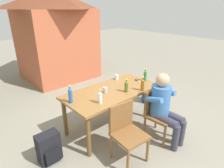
% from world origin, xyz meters
% --- Properties ---
extents(ground_plane, '(24.00, 24.00, 0.00)m').
position_xyz_m(ground_plane, '(0.00, 0.00, 0.00)').
color(ground_plane, gray).
extents(dining_table, '(1.74, 0.86, 0.76)m').
position_xyz_m(dining_table, '(0.00, 0.00, 0.67)').
color(dining_table, olive).
rests_on(dining_table, ground_plane).
extents(chair_near_right, '(0.47, 0.47, 0.87)m').
position_xyz_m(chair_near_right, '(0.39, -0.73, 0.49)').
color(chair_near_right, brown).
rests_on(chair_near_right, ground_plane).
extents(chair_near_left, '(0.48, 0.48, 0.87)m').
position_xyz_m(chair_near_left, '(-0.38, -0.73, 0.49)').
color(chair_near_left, brown).
rests_on(chair_near_left, ground_plane).
extents(person_in_white_shirt, '(0.47, 0.61, 1.18)m').
position_xyz_m(person_in_white_shirt, '(0.39, -0.84, 0.66)').
color(person_in_white_shirt, '#3D70B2').
rests_on(person_in_white_shirt, ground_plane).
extents(bottle_green, '(0.06, 0.06, 0.26)m').
position_xyz_m(bottle_green, '(0.81, -0.10, 0.87)').
color(bottle_green, '#287A38').
rests_on(bottle_green, dining_table).
extents(bottle_clear, '(0.06, 0.06, 0.23)m').
position_xyz_m(bottle_clear, '(-0.46, -0.23, 0.86)').
color(bottle_clear, white).
rests_on(bottle_clear, dining_table).
extents(bottle_olive, '(0.06, 0.06, 0.24)m').
position_xyz_m(bottle_olive, '(0.14, -0.22, 0.86)').
color(bottle_olive, '#566623').
rests_on(bottle_olive, dining_table).
extents(bottle_blue, '(0.06, 0.06, 0.29)m').
position_xyz_m(bottle_blue, '(-0.78, 0.09, 0.88)').
color(bottle_blue, '#2D56A3').
rests_on(bottle_blue, dining_table).
extents(bottle_amber, '(0.06, 0.06, 0.26)m').
position_xyz_m(bottle_amber, '(0.39, -0.37, 0.87)').
color(bottle_amber, '#996019').
rests_on(bottle_amber, dining_table).
extents(cup_glass, '(0.07, 0.07, 0.10)m').
position_xyz_m(cup_glass, '(0.43, 0.33, 0.81)').
color(cup_glass, silver).
rests_on(cup_glass, dining_table).
extents(cup_steel, '(0.07, 0.07, 0.10)m').
position_xyz_m(cup_steel, '(-0.16, 0.00, 0.81)').
color(cup_steel, '#B2B7BC').
rests_on(cup_steel, dining_table).
extents(table_knife, '(0.03, 0.24, 0.01)m').
position_xyz_m(table_knife, '(0.68, -0.05, 0.76)').
color(table_knife, silver).
rests_on(table_knife, dining_table).
extents(backpack_by_near_side, '(0.32, 0.25, 0.46)m').
position_xyz_m(backpack_by_near_side, '(-1.27, -0.03, 0.22)').
color(backpack_by_near_side, black).
rests_on(backpack_by_near_side, ground_plane).
extents(backpack_by_far_side, '(0.28, 0.22, 0.40)m').
position_xyz_m(backpack_by_far_side, '(1.31, 0.15, 0.19)').
color(backpack_by_far_side, '#2D4784').
rests_on(backpack_by_far_side, ground_plane).
extents(brick_kiosk, '(2.27, 2.13, 2.62)m').
position_xyz_m(brick_kiosk, '(0.63, 3.23, 1.38)').
color(brick_kiosk, '#B25638').
rests_on(brick_kiosk, ground_plane).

